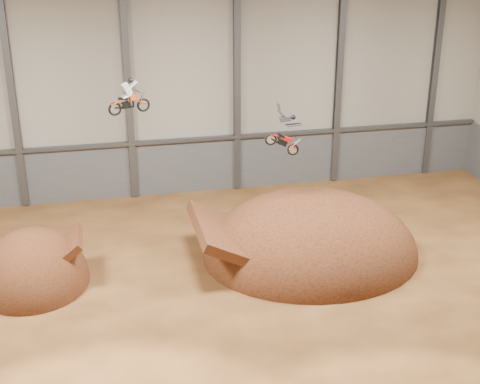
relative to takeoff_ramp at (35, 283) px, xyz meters
The scene contains 13 objects.
floor 10.10m from the takeoff_ramp, 28.06° to the right, with size 40.00×40.00×0.00m, color #512F15.
back_wall 15.28m from the takeoff_ramp, 48.98° to the left, with size 40.00×0.10×14.00m, color #9E9A8C.
lower_band_back 13.62m from the takeoff_ramp, 48.70° to the left, with size 39.80×0.18×3.50m, color #54575C.
steel_rail 13.86m from the takeoff_ramp, 48.28° to the left, with size 39.80×0.35×0.20m, color #47494F.
steel_column_1 12.29m from the takeoff_ramp, 96.16° to the left, with size 0.40×0.36×13.90m, color #47494F.
steel_column_2 13.46m from the takeoff_ramp, 60.95° to the left, with size 0.40×0.36×13.90m, color #47494F.
steel_column_3 17.32m from the takeoff_ramp, 39.36° to the left, with size 0.40×0.36×13.90m, color #47494F.
steel_column_4 22.53m from the takeoff_ramp, 27.98° to the left, with size 0.40×0.36×13.90m, color #47494F.
steel_column_5 28.36m from the takeoff_ramp, 21.44° to the left, with size 0.40×0.36×13.90m, color #47494F.
takeoff_ramp is the anchor object (origin of this frame).
landing_ramp 13.97m from the takeoff_ramp, ahead, with size 11.33×10.02×6.54m, color #3A1B0E.
fmx_rider_a 10.36m from the takeoff_ramp, ahead, with size 1.97×0.75×1.78m, color #E03A06, non-canonical shape.
fmx_rider_b 14.01m from the takeoff_ramp, ahead, with size 2.41×0.69×2.06m, color #B40A0A, non-canonical shape.
Camera 1 is at (-5.35, -25.08, 16.16)m, focal length 50.00 mm.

